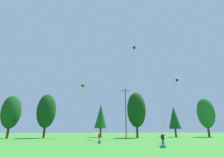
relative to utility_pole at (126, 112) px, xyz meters
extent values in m
cylinder|color=#472D19|center=(-28.76, 5.76, -4.95)|extent=(0.57, 0.57, 2.68)
ellipsoid|color=#144719|center=(-28.76, 5.76, 0.21)|extent=(4.69, 4.69, 8.39)
cylinder|color=#472D19|center=(-20.32, 6.83, -4.85)|extent=(0.58, 0.58, 2.87)
ellipsoid|color=#0F3D14|center=(-20.32, 6.83, 0.66)|extent=(4.89, 4.89, 8.97)
cylinder|color=#472D19|center=(-5.54, 10.06, -5.06)|extent=(0.55, 0.55, 2.45)
cone|color=#19561E|center=(-5.54, 10.06, -0.35)|extent=(3.67, 3.67, 6.97)
cylinder|color=#472D19|center=(4.12, 5.61, -4.75)|extent=(0.60, 0.60, 3.08)
ellipsoid|color=#0F3D14|center=(4.12, 5.61, 1.18)|extent=(5.12, 5.12, 9.65)
cylinder|color=#472D19|center=(16.58, 8.96, -5.13)|extent=(0.53, 0.53, 2.32)
cone|color=#144719|center=(16.58, 8.96, -0.66)|extent=(3.56, 3.56, 6.61)
cylinder|color=#472D19|center=(26.45, 8.09, -4.83)|extent=(0.59, 0.59, 2.92)
ellipsoid|color=#236628|center=(26.45, 8.09, 0.79)|extent=(4.94, 4.94, 9.14)
cylinder|color=brown|center=(0.00, 0.00, -0.27)|extent=(0.26, 0.26, 12.03)
cube|color=brown|center=(0.00, 0.00, 5.14)|extent=(2.20, 0.14, 0.14)
cylinder|color=navy|center=(-6.75, -10.47, -5.87)|extent=(0.14, 0.14, 0.84)
cylinder|color=navy|center=(-6.76, -10.27, -5.87)|extent=(0.14, 0.14, 0.84)
cube|color=red|center=(-6.75, -10.37, -5.15)|extent=(0.26, 0.39, 0.60)
sphere|color=tan|center=(-6.75, -10.37, -4.71)|extent=(0.22, 0.22, 0.22)
cylinder|color=red|center=(-6.74, -10.61, -4.99)|extent=(0.53, 0.12, 0.35)
cylinder|color=red|center=(-6.77, -10.13, -4.99)|extent=(0.53, 0.12, 0.35)
cylinder|color=navy|center=(1.63, -17.70, -5.87)|extent=(0.17, 0.17, 0.84)
cylinder|color=navy|center=(1.54, -17.52, -5.87)|extent=(0.17, 0.17, 0.84)
cube|color=black|center=(1.59, -17.61, -5.15)|extent=(0.39, 0.45, 0.60)
sphere|color=tan|center=(1.59, -17.61, -4.71)|extent=(0.22, 0.22, 0.22)
cylinder|color=black|center=(1.70, -17.83, -4.99)|extent=(0.51, 0.32, 0.35)
cylinder|color=black|center=(1.48, -17.40, -4.99)|extent=(0.51, 0.32, 0.35)
ellipsoid|color=blue|center=(3.42, 2.47, 18.77)|extent=(1.33, 1.48, 0.75)
ellipsoid|color=white|center=(3.80, 1.80, 18.55)|extent=(0.88, 0.88, 0.83)
ellipsoid|color=white|center=(3.05, 3.15, 18.55)|extent=(0.93, 0.79, 0.83)
cone|color=black|center=(3.49, 2.51, 18.30)|extent=(0.94, 0.94, 0.59)
cylinder|color=black|center=(-1.81, -3.94, 6.67)|extent=(10.61, 12.91, 22.67)
ellipsoid|color=white|center=(8.97, -9.38, 5.82)|extent=(1.22, 1.28, 0.59)
ellipsoid|color=silver|center=(9.43, -9.92, 5.62)|extent=(0.75, 0.76, 0.68)
ellipsoid|color=silver|center=(8.51, -8.84, 5.62)|extent=(0.76, 0.74, 0.68)
cone|color=black|center=(9.01, -9.34, 5.38)|extent=(0.90, 0.90, 0.55)
cylinder|color=black|center=(5.15, -13.56, 0.22)|extent=(7.75, 8.44, 9.78)
ellipsoid|color=orange|center=(-10.95, 5.61, 7.78)|extent=(1.31, 0.97, 0.73)
ellipsoid|color=yellow|center=(-10.20, 5.50, 7.57)|extent=(0.72, 0.77, 0.80)
ellipsoid|color=yellow|center=(-11.70, 5.72, 7.57)|extent=(0.82, 0.76, 0.80)
cone|color=black|center=(-10.94, 5.69, 7.31)|extent=(0.77, 0.77, 0.58)
cylinder|color=black|center=(-9.02, -2.35, 1.18)|extent=(3.85, 16.08, 11.70)
cube|color=#234C89|center=(-6.80, -12.46, -6.09)|extent=(0.40, 0.37, 0.40)
cube|color=#1E70B7|center=(0.54, -20.02, -6.12)|extent=(0.58, 0.45, 0.34)
camera|label=1|loc=(-8.06, -41.23, -4.15)|focal=27.36mm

